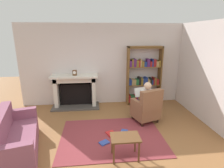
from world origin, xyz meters
name	(u,v)px	position (x,y,z in m)	size (l,w,h in m)	color
ground	(113,144)	(0.00, 0.00, 0.00)	(14.00, 14.00, 0.00)	#905F36
back_wall	(105,65)	(0.00, 2.55, 1.35)	(5.60, 0.10, 2.70)	silver
side_wall_right	(201,71)	(2.65, 1.25, 1.35)	(0.10, 5.20, 2.70)	silver
area_rug	(112,136)	(0.00, 0.30, 0.01)	(2.40, 1.80, 0.01)	brown
fireplace	(75,90)	(-1.00, 2.30, 0.58)	(1.53, 0.64, 1.09)	#4C4742
mantel_clock	(75,73)	(-0.99, 2.20, 1.17)	(0.14, 0.14, 0.17)	brown
bookshelf	(144,78)	(1.31, 2.33, 0.92)	(1.16, 0.32, 1.98)	brown
armchair_reading	(147,108)	(1.03, 0.94, 0.42)	(0.81, 0.80, 0.97)	#331E14
seated_reader	(145,100)	(0.99, 1.05, 0.62)	(0.48, 0.59, 1.14)	silver
sofa_floral	(15,139)	(-2.02, -0.07, 0.32)	(1.13, 1.83, 0.85)	#8F4F67
side_table	(125,140)	(0.18, -0.47, 0.40)	(0.56, 0.39, 0.47)	brown
scattered_books	(115,135)	(0.08, 0.31, 0.03)	(0.76, 0.64, 0.03)	red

